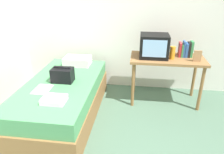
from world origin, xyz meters
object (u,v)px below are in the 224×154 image
(book_row, at_px, (186,49))
(handbag, at_px, (63,75))
(pillow, at_px, (77,61))
(desk, at_px, (167,63))
(bed, at_px, (63,99))
(picture_frame, at_px, (197,56))
(water_bottle, at_px, (172,53))
(remote_silver, at_px, (52,79))
(folded_towel, at_px, (54,100))
(remote_dark, at_px, (65,100))
(tv, at_px, (154,46))
(magazine, at_px, (42,89))

(book_row, relative_size, handbag, 0.83)
(pillow, height_order, handbag, handbag)
(desk, relative_size, book_row, 4.65)
(bed, bearing_deg, picture_frame, 14.54)
(water_bottle, relative_size, pillow, 0.44)
(remote_silver, relative_size, folded_towel, 0.51)
(picture_frame, distance_m, folded_towel, 2.14)
(water_bottle, height_order, remote_silver, water_bottle)
(book_row, distance_m, remote_dark, 2.04)
(folded_towel, bearing_deg, remote_silver, 114.00)
(remote_silver, height_order, folded_towel, folded_towel)
(remote_silver, bearing_deg, book_row, 18.85)
(tv, bearing_deg, folded_towel, -135.01)
(magazine, height_order, folded_towel, folded_towel)
(book_row, xyz_separation_m, folded_towel, (-1.70, -1.29, -0.31))
(remote_dark, distance_m, folded_towel, 0.13)
(book_row, relative_size, picture_frame, 1.45)
(desk, height_order, remote_dark, desk)
(pillow, bearing_deg, bed, -93.15)
(magazine, distance_m, folded_towel, 0.41)
(tv, height_order, remote_dark, tv)
(picture_frame, relative_size, pillow, 0.39)
(handbag, height_order, remote_silver, handbag)
(water_bottle, distance_m, picture_frame, 0.36)
(magazine, relative_size, remote_dark, 1.86)
(magazine, distance_m, remote_silver, 0.33)
(remote_dark, bearing_deg, bed, 114.80)
(magazine, bearing_deg, remote_dark, -31.09)
(folded_towel, bearing_deg, bed, 102.18)
(water_bottle, distance_m, book_row, 0.27)
(pillow, distance_m, folded_towel, 1.27)
(folded_towel, bearing_deg, magazine, 134.26)
(desk, distance_m, remote_dark, 1.75)
(picture_frame, bearing_deg, pillow, 173.74)
(pillow, bearing_deg, picture_frame, -6.26)
(desk, xyz_separation_m, magazine, (-1.71, -0.91, -0.12))
(bed, height_order, remote_silver, remote_silver)
(book_row, bearing_deg, handbag, -158.33)
(desk, distance_m, magazine, 1.94)
(picture_frame, relative_size, magazine, 0.60)
(bed, xyz_separation_m, remote_dark, (0.23, -0.50, 0.29))
(bed, relative_size, remote_silver, 13.89)
(remote_dark, bearing_deg, handbag, 111.55)
(desk, relative_size, remote_dark, 7.44)
(tv, distance_m, magazine, 1.78)
(picture_frame, xyz_separation_m, pillow, (-1.92, 0.21, -0.24))
(remote_dark, bearing_deg, water_bottle, 38.33)
(bed, distance_m, book_row, 2.06)
(tv, relative_size, remote_dark, 2.82)
(desk, xyz_separation_m, picture_frame, (0.41, -0.14, 0.19))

